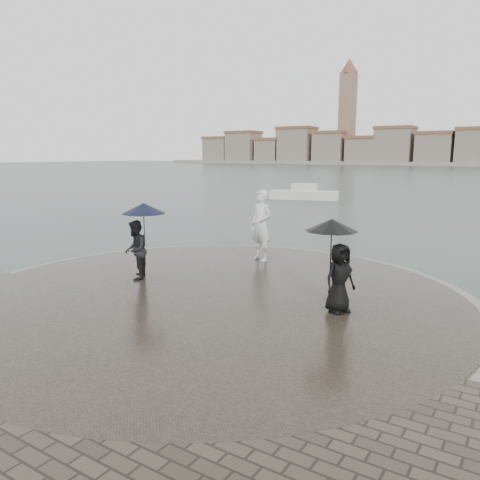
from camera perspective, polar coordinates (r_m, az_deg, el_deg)
The scene contains 7 objects.
ground at distance 9.04m, azimuth -17.20°, elevation -13.80°, with size 400.00×400.00×0.00m, color #2B3835.
kerb_ring at distance 11.37m, azimuth -3.57°, elevation -7.41°, with size 12.50×12.50×0.32m, color gray.
quay_tip at distance 11.36m, azimuth -3.58°, elevation -7.31°, with size 11.90×11.90×0.36m, color #2D261E.
statue at distance 14.52m, azimuth 2.60°, elevation 1.79°, with size 0.80×0.53×2.20m, color white.
visitor_left at distance 12.52m, azimuth -12.31°, elevation 0.48°, with size 1.29×1.16×2.04m.
visitor_right at distance 9.96m, azimuth 11.67°, elevation -2.02°, with size 1.18×1.12×1.95m.
boats at distance 41.00m, azimuth 23.74°, elevation 4.97°, with size 24.63×15.05×1.50m.
Camera 1 is at (6.43, -5.21, 3.63)m, focal length 35.00 mm.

